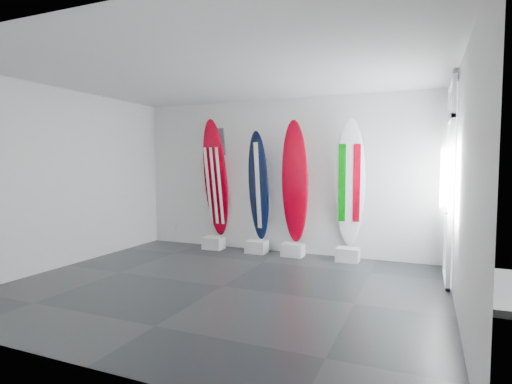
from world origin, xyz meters
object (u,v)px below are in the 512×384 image
at_px(surfboard_usa, 216,179).
at_px(surfboard_navy, 259,186).
at_px(surfboard_swiss, 295,182).
at_px(surfboard_italy, 350,184).

relative_size(surfboard_usa, surfboard_navy, 1.13).
xyz_separation_m(surfboard_usa, surfboard_navy, (0.95, 0.00, -0.13)).
relative_size(surfboard_navy, surfboard_swiss, 0.92).
distance_m(surfboard_usa, surfboard_italy, 2.72).
bearing_deg(surfboard_navy, surfboard_usa, -164.82).
bearing_deg(surfboard_italy, surfboard_navy, 170.22).
distance_m(surfboard_navy, surfboard_swiss, 0.75).
height_order(surfboard_swiss, surfboard_italy, surfboard_swiss).
xyz_separation_m(surfboard_navy, surfboard_swiss, (0.74, 0.00, 0.09)).
xyz_separation_m(surfboard_navy, surfboard_italy, (1.77, 0.00, 0.07)).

